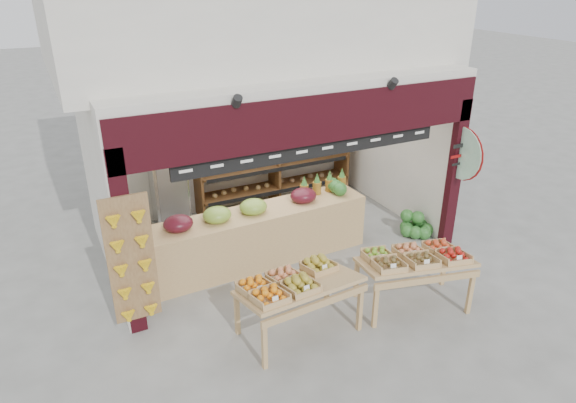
# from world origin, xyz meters

# --- Properties ---
(ground) EXTENTS (60.00, 60.00, 0.00)m
(ground) POSITION_xyz_m (0.00, 0.00, 0.00)
(ground) COLOR slate
(ground) RESTS_ON ground
(shop_structure) EXTENTS (6.36, 5.12, 5.40)m
(shop_structure) POSITION_xyz_m (0.00, 1.61, 3.92)
(shop_structure) COLOR beige
(shop_structure) RESTS_ON ground
(banana_board) EXTENTS (0.60, 0.15, 1.80)m
(banana_board) POSITION_xyz_m (-2.73, -1.17, 1.12)
(banana_board) COLOR olive
(banana_board) RESTS_ON ground
(gift_sign) EXTENTS (0.04, 0.93, 0.92)m
(gift_sign) POSITION_xyz_m (2.75, -1.15, 1.75)
(gift_sign) COLOR #BBECCB
(gift_sign) RESTS_ON ground
(back_shelving) EXTENTS (3.33, 0.55, 2.03)m
(back_shelving) POSITION_xyz_m (0.73, 1.93, 1.24)
(back_shelving) COLOR brown
(back_shelving) RESTS_ON ground
(refrigerator) EXTENTS (0.66, 0.66, 1.62)m
(refrigerator) POSITION_xyz_m (-1.50, 1.86, 0.81)
(refrigerator) COLOR silver
(refrigerator) RESTS_ON ground
(cardboard_stack) EXTENTS (1.02, 0.80, 0.64)m
(cardboard_stack) POSITION_xyz_m (-1.32, 0.46, 0.23)
(cardboard_stack) COLOR beige
(cardboard_stack) RESTS_ON ground
(mid_counter) EXTENTS (3.78, 0.87, 1.17)m
(mid_counter) POSITION_xyz_m (-0.52, -0.13, 0.51)
(mid_counter) COLOR tan
(mid_counter) RESTS_ON ground
(display_table_left) EXTENTS (1.65, 1.00, 1.02)m
(display_table_left) POSITION_xyz_m (-0.90, -2.07, 0.79)
(display_table_left) COLOR tan
(display_table_left) RESTS_ON ground
(display_table_right) EXTENTS (1.72, 1.21, 1.00)m
(display_table_right) POSITION_xyz_m (0.98, -2.27, 0.78)
(display_table_right) COLOR tan
(display_table_right) RESTS_ON ground
(watermelon_pile) EXTENTS (0.65, 0.62, 0.47)m
(watermelon_pile) POSITION_xyz_m (2.48, -0.56, 0.17)
(watermelon_pile) COLOR #1D4818
(watermelon_pile) RESTS_ON ground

